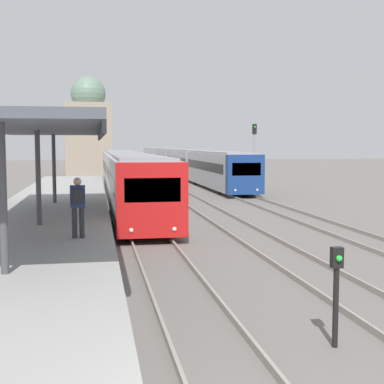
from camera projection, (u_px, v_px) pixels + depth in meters
platform_canopy at (38, 129)px, 16.81m from camera, size 4.00×16.48×3.19m
person_on_platform at (78, 202)px, 14.53m from camera, size 0.40×0.40×1.66m
train_near at (126, 173)px, 34.31m from camera, size 2.54×32.14×3.03m
train_far at (176, 160)px, 64.98m from camera, size 2.50×61.82×2.99m
signal_post_near at (336, 285)px, 9.25m from camera, size 0.20×0.22×1.77m
signal_mast_far at (254, 150)px, 37.56m from camera, size 0.28×0.29×4.97m
distant_domed_building at (89, 129)px, 62.68m from camera, size 5.24×5.24×11.44m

